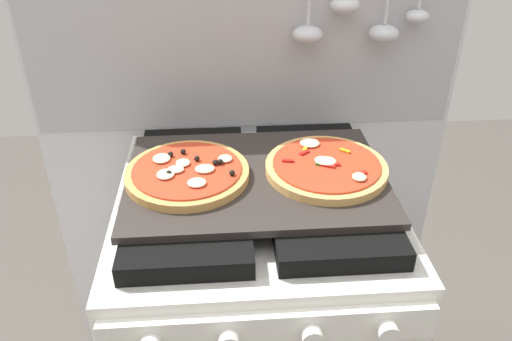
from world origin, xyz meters
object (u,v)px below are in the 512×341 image
(baking_tray, at_px, (256,178))
(pizza_left, at_px, (187,172))
(pizza_right, at_px, (326,167))
(stove, at_px, (256,328))

(baking_tray, bearing_deg, pizza_left, 179.34)
(pizza_left, relative_size, pizza_right, 1.00)
(stove, distance_m, pizza_right, 0.50)
(baking_tray, xyz_separation_m, pizza_left, (-0.14, 0.00, 0.02))
(stove, bearing_deg, baking_tray, 90.00)
(stove, relative_size, pizza_left, 3.50)
(stove, relative_size, pizza_right, 3.50)
(stove, xyz_separation_m, baking_tray, (0.00, 0.00, 0.46))
(baking_tray, bearing_deg, pizza_right, 0.01)
(stove, distance_m, pizza_left, 0.50)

